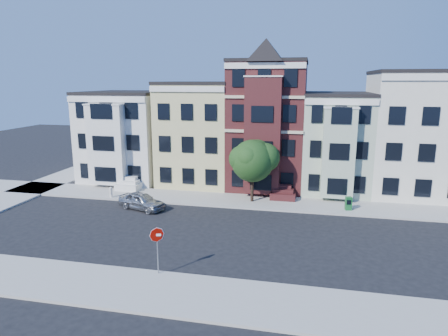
% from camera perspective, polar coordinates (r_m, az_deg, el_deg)
% --- Properties ---
extents(ground, '(120.00, 120.00, 0.00)m').
position_cam_1_polar(ground, '(27.41, 2.90, -9.91)').
color(ground, black).
extents(far_sidewalk, '(60.00, 4.00, 0.15)m').
position_cam_1_polar(far_sidewalk, '(34.85, 5.03, -4.89)').
color(far_sidewalk, '#9E9B93').
rests_on(far_sidewalk, ground).
extents(near_sidewalk, '(60.00, 4.00, 0.15)m').
position_cam_1_polar(near_sidewalk, '(20.33, -0.94, -18.13)').
color(near_sidewalk, '#9E9B93').
rests_on(near_sidewalk, ground).
extents(house_white, '(8.00, 9.00, 9.00)m').
position_cam_1_polar(house_white, '(44.27, -13.43, 4.40)').
color(house_white, silver).
rests_on(house_white, ground).
extents(house_yellow, '(7.00, 9.00, 10.00)m').
position_cam_1_polar(house_yellow, '(41.40, -3.38, 4.88)').
color(house_yellow, '#CFC585').
rests_on(house_yellow, ground).
extents(house_brown, '(7.00, 9.00, 12.00)m').
position_cam_1_polar(house_brown, '(39.99, 6.37, 6.00)').
color(house_brown, '#3F1617').
rests_on(house_brown, ground).
extents(house_green, '(6.00, 9.00, 9.00)m').
position_cam_1_polar(house_green, '(40.07, 15.62, 3.47)').
color(house_green, '#A7B89E').
rests_on(house_green, ground).
extents(house_cream, '(8.00, 9.00, 11.00)m').
position_cam_1_polar(house_cream, '(40.97, 25.53, 4.32)').
color(house_cream, silver).
rests_on(house_cream, ground).
extents(street_tree, '(7.37, 7.37, 6.65)m').
position_cam_1_polar(street_tree, '(34.01, 4.10, 0.62)').
color(street_tree, '#28531D').
rests_on(street_tree, far_sidewalk).
extents(parked_car, '(4.45, 2.92, 1.41)m').
position_cam_1_polar(parked_car, '(33.62, -11.69, -4.63)').
color(parked_car, '#A5A7AC').
rests_on(parked_car, ground).
extents(newspaper_box, '(0.56, 0.51, 1.08)m').
position_cam_1_polar(newspaper_box, '(33.86, 17.36, -4.85)').
color(newspaper_box, '#186129').
rests_on(newspaper_box, far_sidewalk).
extents(fire_hydrant, '(0.29, 0.29, 0.76)m').
position_cam_1_polar(fire_hydrant, '(37.19, -15.83, -3.48)').
color(fire_hydrant, beige).
rests_on(fire_hydrant, far_sidewalk).
extents(stop_sign, '(0.82, 0.35, 2.98)m').
position_cam_1_polar(stop_sign, '(22.08, -9.49, -11.17)').
color(stop_sign, '#AC0900').
rests_on(stop_sign, near_sidewalk).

